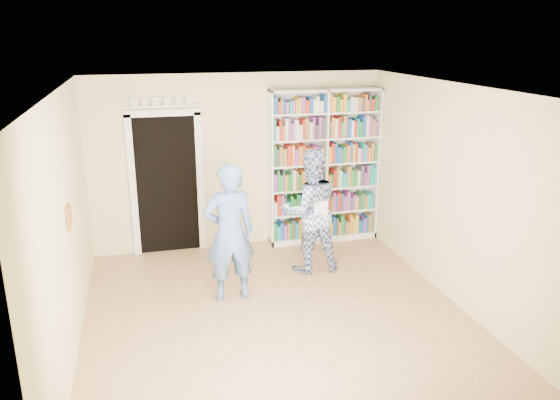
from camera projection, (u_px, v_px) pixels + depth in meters
name	position (u px, v px, depth m)	size (l,w,h in m)	color
floor	(278.00, 318.00, 6.52)	(5.00, 5.00, 0.00)	#976B49
ceiling	(278.00, 89.00, 5.72)	(5.00, 5.00, 0.00)	white
wall_back	(238.00, 162.00, 8.43)	(4.50, 4.50, 0.00)	beige
wall_left	(65.00, 228.00, 5.58)	(5.00, 5.00, 0.00)	beige
wall_right	(456.00, 196.00, 6.66)	(5.00, 5.00, 0.00)	beige
bookshelf	(324.00, 166.00, 8.65)	(1.78, 0.33, 2.44)	white
doorway	(167.00, 177.00, 8.20)	(1.10, 0.08, 2.43)	black
wall_art	(69.00, 217.00, 5.76)	(0.03, 0.25, 0.25)	brown
man_blue	(229.00, 233.00, 6.77)	(0.65, 0.42, 1.77)	#4F76B0
man_plaid	(310.00, 211.00, 7.61)	(0.85, 0.67, 1.76)	#314B98
paper_sheet	(321.00, 211.00, 7.36)	(0.20, 0.01, 0.28)	white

